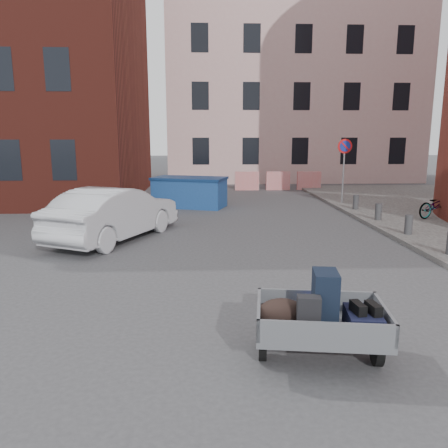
{
  "coord_description": "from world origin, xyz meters",
  "views": [
    {
      "loc": [
        0.19,
        -8.52,
        2.85
      ],
      "look_at": [
        0.59,
        0.21,
        1.1
      ],
      "focal_mm": 35.0,
      "sensor_mm": 36.0,
      "label": 1
    }
  ],
  "objects_px": {
    "trailer": "(320,318)",
    "dumpster": "(190,192)",
    "bicycle": "(437,205)",
    "silver_car": "(115,213)"
  },
  "relations": [
    {
      "from": "trailer",
      "to": "dumpster",
      "type": "bearing_deg",
      "value": 107.02
    },
    {
      "from": "dumpster",
      "to": "bicycle",
      "type": "height_order",
      "value": "dumpster"
    },
    {
      "from": "trailer",
      "to": "silver_car",
      "type": "relative_size",
      "value": 0.42
    },
    {
      "from": "silver_car",
      "to": "dumpster",
      "type": "bearing_deg",
      "value": -83.65
    },
    {
      "from": "dumpster",
      "to": "bicycle",
      "type": "bearing_deg",
      "value": -4.08
    },
    {
      "from": "trailer",
      "to": "silver_car",
      "type": "xyz_separation_m",
      "value": [
        -3.96,
        7.05,
        0.14
      ]
    },
    {
      "from": "trailer",
      "to": "bicycle",
      "type": "height_order",
      "value": "trailer"
    },
    {
      "from": "trailer",
      "to": "silver_car",
      "type": "bearing_deg",
      "value": 127.26
    },
    {
      "from": "bicycle",
      "to": "silver_car",
      "type": "bearing_deg",
      "value": 79.02
    },
    {
      "from": "trailer",
      "to": "bicycle",
      "type": "xyz_separation_m",
      "value": [
        6.51,
        9.32,
        -0.05
      ]
    }
  ]
}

